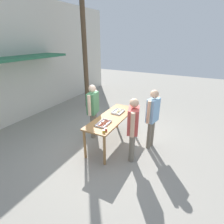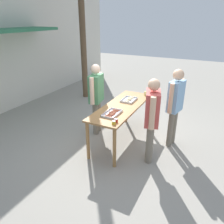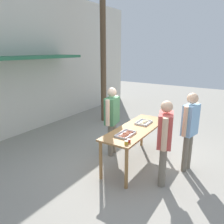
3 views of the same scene
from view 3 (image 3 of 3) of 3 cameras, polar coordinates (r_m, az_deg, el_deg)
ground_plane at (r=5.41m, az=6.04°, el=-13.02°), size 24.00×24.00×0.00m
building_facade_back at (r=7.40m, az=-22.73°, el=12.03°), size 12.00×1.11×4.50m
serving_table at (r=5.08m, az=6.30°, el=-5.32°), size 2.11×0.73×0.89m
food_tray_sausages at (r=4.59m, az=3.56°, el=-5.89°), size 0.47×0.28×0.04m
food_tray_buns at (r=5.34m, az=8.30°, el=-2.72°), size 0.42×0.30×0.06m
condiment_jar_mustard at (r=4.16m, az=3.75°, el=-7.97°), size 0.07×0.07×0.07m
condiment_jar_ketchup at (r=4.24m, az=4.38°, el=-7.50°), size 0.07×0.07×0.07m
beer_cup at (r=5.73m, az=12.66°, el=-1.35°), size 0.08×0.08×0.10m
person_server_behind_table at (r=5.41m, az=0.00°, el=-1.00°), size 0.64×0.33×1.74m
person_customer_holding_hotdog at (r=4.33m, az=13.60°, el=-6.25°), size 0.66×0.39×1.71m
person_customer_with_cup at (r=4.95m, az=19.67°, el=-3.27°), size 0.57×0.30×1.76m
utility_pole at (r=8.00m, az=-2.39°, el=20.46°), size 1.10×0.20×6.28m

